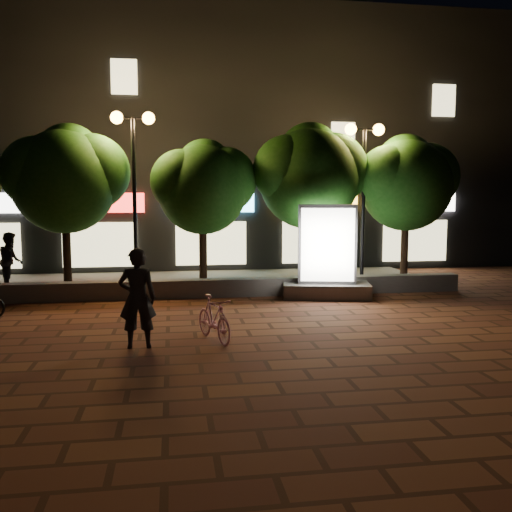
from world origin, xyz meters
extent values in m
plane|color=brown|center=(0.00, 0.00, 0.00)|extent=(80.00, 80.00, 0.00)
cube|color=slate|center=(0.00, 4.00, 0.25)|extent=(16.00, 0.45, 0.50)
cube|color=slate|center=(0.00, 6.50, 0.04)|extent=(16.00, 5.00, 0.08)
cube|color=black|center=(0.00, 13.00, 5.00)|extent=(28.00, 8.00, 10.00)
cube|color=red|center=(-3.00, 8.94, 2.60)|extent=(3.20, 0.12, 0.70)
cube|color=beige|center=(-3.00, 8.94, 1.10)|extent=(2.60, 0.10, 1.60)
cube|color=#50B3DD|center=(1.00, 8.94, 2.60)|extent=(3.20, 0.12, 0.70)
cube|color=beige|center=(1.00, 8.94, 1.10)|extent=(2.60, 0.10, 1.60)
cube|color=gold|center=(5.00, 8.94, 2.60)|extent=(3.20, 0.12, 0.70)
cube|color=beige|center=(5.00, 8.94, 1.10)|extent=(2.60, 0.10, 1.60)
cube|color=beige|center=(9.00, 8.94, 2.60)|extent=(3.20, 0.12, 0.70)
cube|color=beige|center=(9.00, 8.94, 1.10)|extent=(2.60, 0.10, 1.60)
cube|color=beige|center=(-2.00, 8.94, 7.00)|extent=(0.90, 0.10, 1.20)
cube|color=beige|center=(6.00, 8.94, 5.00)|extent=(0.90, 0.10, 1.20)
cube|color=beige|center=(10.00, 8.94, 6.50)|extent=(0.90, 0.10, 1.20)
cylinder|color=black|center=(-3.50, 5.40, 1.25)|extent=(0.24, 0.24, 2.34)
sphere|color=#1F4D16|center=(-3.50, 5.40, 3.25)|extent=(3.00, 3.00, 3.00)
sphere|color=#1F4D16|center=(-2.75, 5.60, 3.54)|extent=(2.25, 2.25, 2.25)
sphere|color=#1F4D16|center=(-4.17, 5.25, 3.50)|extent=(2.10, 2.10, 2.10)
sphere|color=#1F4D16|center=(-3.40, 5.75, 4.00)|extent=(1.95, 1.95, 1.95)
cylinder|color=black|center=(0.50, 5.40, 1.18)|extent=(0.24, 0.24, 2.21)
sphere|color=#1F4D16|center=(0.50, 5.40, 3.03)|extent=(2.70, 2.70, 2.70)
sphere|color=#1F4D16|center=(1.17, 5.60, 3.33)|extent=(2.03, 2.03, 2.02)
sphere|color=#1F4D16|center=(-0.11, 5.25, 3.28)|extent=(1.89, 1.89, 1.89)
sphere|color=#1F4D16|center=(0.60, 5.75, 3.70)|extent=(1.76, 1.76, 1.76)
cylinder|color=black|center=(3.80, 5.40, 1.30)|extent=(0.24, 0.24, 2.43)
sphere|color=#1F4D16|center=(3.80, 5.40, 3.36)|extent=(3.10, 3.10, 3.10)
sphere|color=#1F4D16|center=(4.58, 5.60, 3.66)|extent=(2.33, 2.33, 2.33)
sphere|color=#1F4D16|center=(3.10, 5.25, 3.61)|extent=(2.17, 2.17, 2.17)
sphere|color=#1F4D16|center=(3.90, 5.75, 4.14)|extent=(2.01, 2.02, 2.02)
cylinder|color=black|center=(7.00, 5.40, 1.23)|extent=(0.24, 0.24, 2.29)
sphere|color=#1F4D16|center=(7.00, 5.40, 3.17)|extent=(2.90, 2.90, 2.90)
sphere|color=#1F4D16|center=(7.72, 5.60, 3.47)|extent=(2.18, 2.17, 2.17)
sphere|color=#1F4D16|center=(6.35, 5.25, 3.42)|extent=(2.03, 2.03, 2.03)
sphere|color=#1F4D16|center=(7.10, 5.75, 3.90)|extent=(1.89, 1.88, 1.88)
cylinder|color=black|center=(-1.50, 5.20, 2.58)|extent=(0.12, 0.12, 5.00)
cylinder|color=black|center=(-1.50, 5.20, 5.08)|extent=(0.90, 0.08, 0.08)
sphere|color=#F8AA3E|center=(-1.95, 5.20, 5.08)|extent=(0.36, 0.36, 0.36)
sphere|color=#F8AA3E|center=(-1.05, 5.20, 5.08)|extent=(0.36, 0.36, 0.36)
cylinder|color=black|center=(5.50, 5.20, 2.48)|extent=(0.12, 0.12, 4.80)
cylinder|color=black|center=(5.50, 5.20, 4.88)|extent=(0.90, 0.08, 0.08)
sphere|color=#F8AA3E|center=(5.05, 5.20, 4.88)|extent=(0.36, 0.36, 0.36)
sphere|color=#F8AA3E|center=(5.95, 5.20, 4.88)|extent=(0.36, 0.36, 0.36)
cube|color=slate|center=(3.84, 3.45, 0.20)|extent=(2.60, 1.68, 0.40)
cube|color=#4C4C51|center=(3.84, 3.45, 1.50)|extent=(1.68, 0.88, 2.20)
cube|color=white|center=(3.78, 3.16, 1.50)|extent=(1.43, 0.35, 2.00)
cube|color=white|center=(3.90, 3.73, 1.50)|extent=(1.43, 0.35, 2.00)
imported|color=pink|center=(0.35, -0.80, 0.45)|extent=(0.89, 1.54, 0.89)
imported|color=black|center=(-1.09, -1.05, 0.94)|extent=(0.69, 0.46, 1.88)
imported|color=black|center=(-5.23, 5.97, 0.92)|extent=(0.88, 0.99, 1.69)
camera|label=1|loc=(-0.44, -11.31, 2.82)|focal=38.50mm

